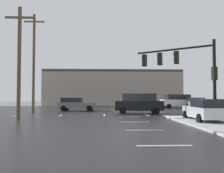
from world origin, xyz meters
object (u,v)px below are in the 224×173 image
Objects in this scene: traffic_signal_mast at (185,66)px; utility_pole_far at (34,61)px; utility_pole_mid at (19,60)px; sedan_tan at (197,103)px; suv_white at (177,101)px; suv_black at (139,103)px; sedan_grey at (76,104)px; sedan_silver at (206,110)px.

traffic_signal_mast is 0.52× the size of utility_pole_far.
utility_pole_far is (-1.18, 8.20, 1.11)m from utility_pole_mid.
utility_pole_mid is (-19.00, -13.71, 3.63)m from sedan_tan.
suv_white is 13.13m from suv_black.
suv_black is (-8.99, -7.39, 0.24)m from sedan_tan.
utility_pole_mid is at bearing 37.23° from suv_black.
utility_pole_far reaches higher than sedan_grey.
sedan_tan is 0.43× the size of utility_pole_far.
sedan_silver is 0.94× the size of suv_white.
utility_pole_far is at bearing -71.77° from sedan_tan.
sedan_silver is 19.77m from suv_white.
utility_pole_far reaches higher than suv_white.
utility_pole_far is at bearing -4.54° from suv_black.
sedan_grey is 0.54× the size of utility_pole_mid.
traffic_signal_mast is at bearing -21.46° from sedan_tan.
utility_pole_far reaches higher than utility_pole_mid.
sedan_silver is at bearing 116.18° from suv_black.
utility_pole_mid is (-10.01, -6.32, 3.40)m from suv_black.
sedan_silver is at bearing -9.26° from utility_pole_mid.
suv_black is (-2.29, 7.37, -2.92)m from traffic_signal_mast.
suv_white is at bearing 44.59° from utility_pole_mid.
sedan_grey is 7.13m from utility_pole_far.
suv_white is at bearing 25.56° from sedan_grey.
utility_pole_mid is at bearing -101.86° from sedan_grey.
sedan_silver is 0.43× the size of utility_pole_far.
suv_black is 0.46× the size of utility_pole_far.
sedan_tan is 23.71m from utility_pole_mid.
sedan_silver is at bearing 75.49° from suv_white.
traffic_signal_mast is at bearing -4.89° from utility_pole_mid.
traffic_signal_mast is at bearing 44.51° from sedan_silver.
suv_black is at bearing -32.68° from sedan_grey.
utility_pole_mid reaches higher than traffic_signal_mast.
suv_black is at bearing -36.24° from traffic_signal_mast.
sedan_tan is 0.93× the size of suv_black.
suv_black reaches higher than sedan_grey.
utility_pole_mid reaches higher than suv_white.
utility_pole_far reaches higher than traffic_signal_mast.
sedan_tan is at bearing 112.16° from suv_white.
utility_pole_mid is at bearing -81.81° from utility_pole_far.
sedan_grey is 0.43× the size of utility_pole_far.
utility_pole_mid is (-3.11, -11.36, 3.63)m from sedan_grey.
suv_black is at bearing 32.26° from utility_pole_mid.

